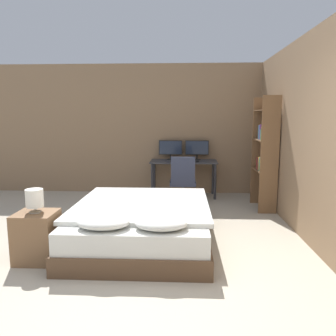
% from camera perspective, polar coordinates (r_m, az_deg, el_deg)
% --- Properties ---
extents(ground_plane, '(20.00, 20.00, 0.00)m').
position_cam_1_polar(ground_plane, '(3.09, -4.17, -22.53)').
color(ground_plane, '#B2A893').
extents(wall_back, '(12.00, 0.06, 2.70)m').
position_cam_1_polar(wall_back, '(6.96, -0.01, 6.72)').
color(wall_back, '#8E7051').
rests_on(wall_back, ground_plane).
extents(wall_side_right, '(0.06, 12.00, 2.70)m').
position_cam_1_polar(wall_side_right, '(4.43, 24.20, 4.72)').
color(wall_side_right, '#8E7051').
rests_on(wall_side_right, ground_plane).
extents(bed, '(1.71, 2.06, 0.59)m').
position_cam_1_polar(bed, '(4.28, -4.59, -9.62)').
color(bed, brown).
rests_on(bed, ground_plane).
extents(nightstand, '(0.44, 0.41, 0.56)m').
position_cam_1_polar(nightstand, '(4.04, -21.86, -11.03)').
color(nightstand, brown).
rests_on(nightstand, ground_plane).
extents(bedside_lamp, '(0.19, 0.19, 0.27)m').
position_cam_1_polar(bedside_lamp, '(3.92, -22.23, -4.95)').
color(bedside_lamp, gray).
rests_on(bedside_lamp, nightstand).
extents(desk, '(1.34, 0.58, 0.73)m').
position_cam_1_polar(desk, '(6.66, 2.74, 0.42)').
color(desk, '#38383D').
rests_on(desk, ground_plane).
extents(monitor_left, '(0.49, 0.16, 0.40)m').
position_cam_1_polar(monitor_left, '(6.81, 0.45, 3.42)').
color(monitor_left, black).
rests_on(monitor_left, desk).
extents(monitor_right, '(0.49, 0.16, 0.40)m').
position_cam_1_polar(monitor_right, '(6.81, 5.07, 3.38)').
color(monitor_right, black).
rests_on(monitor_right, desk).
extents(keyboard, '(0.36, 0.13, 0.02)m').
position_cam_1_polar(keyboard, '(6.46, 2.74, 1.13)').
color(keyboard, black).
rests_on(keyboard, desk).
extents(computer_mouse, '(0.07, 0.05, 0.04)m').
position_cam_1_polar(computer_mouse, '(6.46, 5.14, 1.20)').
color(computer_mouse, black).
rests_on(computer_mouse, desk).
extents(office_chair, '(0.52, 0.52, 0.92)m').
position_cam_1_polar(office_chair, '(5.98, 2.61, -3.12)').
color(office_chair, black).
rests_on(office_chair, ground_plane).
extents(bookshelf, '(0.30, 0.70, 1.96)m').
position_cam_1_polar(bookshelf, '(5.90, 16.65, 3.19)').
color(bookshelf, brown).
rests_on(bookshelf, ground_plane).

